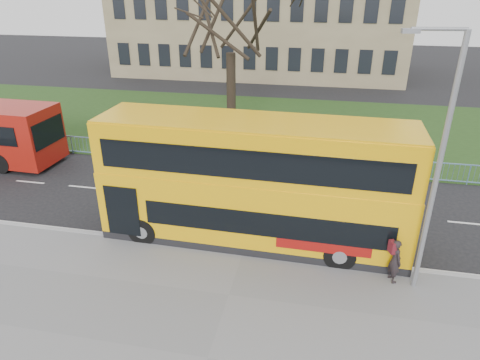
# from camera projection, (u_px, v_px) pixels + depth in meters

# --- Properties ---
(ground) EXTENTS (120.00, 120.00, 0.00)m
(ground) POSITION_uv_depth(u_px,v_px,m) (251.00, 232.00, 17.68)
(ground) COLOR black
(ground) RESTS_ON ground
(pavement) EXTENTS (80.00, 10.50, 0.12)m
(pavement) POSITION_uv_depth(u_px,v_px,m) (208.00, 359.00, 11.66)
(pavement) COLOR slate
(pavement) RESTS_ON ground
(kerb) EXTENTS (80.00, 0.20, 0.14)m
(kerb) POSITION_uv_depth(u_px,v_px,m) (244.00, 252.00, 16.28)
(kerb) COLOR #969699
(kerb) RESTS_ON ground
(grass_verge) EXTENTS (80.00, 15.40, 0.08)m
(grass_verge) POSITION_uv_depth(u_px,v_px,m) (286.00, 126.00, 30.36)
(grass_verge) COLOR #1E3B15
(grass_verge) RESTS_ON ground
(guard_railing) EXTENTS (40.00, 0.12, 1.10)m
(guard_railing) POSITION_uv_depth(u_px,v_px,m) (272.00, 160.00, 23.31)
(guard_railing) COLOR #6991BA
(guard_railing) RESTS_ON ground
(bare_tree) EXTENTS (9.25, 9.25, 13.22)m
(bare_tree) POSITION_uv_depth(u_px,v_px,m) (231.00, 34.00, 24.25)
(bare_tree) COLOR black
(bare_tree) RESTS_ON grass_verge
(civic_building) EXTENTS (30.00, 15.00, 14.00)m
(civic_building) POSITION_uv_depth(u_px,v_px,m) (262.00, 5.00, 46.66)
(civic_building) COLOR #78684C
(civic_building) RESTS_ON ground
(yellow_bus) EXTENTS (11.69, 3.02, 4.87)m
(yellow_bus) POSITION_uv_depth(u_px,v_px,m) (254.00, 180.00, 16.08)
(yellow_bus) COLOR #F0AD0A
(yellow_bus) RESTS_ON ground
(pedestrian) EXTENTS (0.57, 0.68, 1.60)m
(pedestrian) POSITION_uv_depth(u_px,v_px,m) (395.00, 261.00, 14.33)
(pedestrian) COLOR black
(pedestrian) RESTS_ON pavement
(street_lamp) EXTENTS (1.74, 0.38, 8.24)m
(street_lamp) POSITION_uv_depth(u_px,v_px,m) (436.00, 162.00, 12.49)
(street_lamp) COLOR gray
(street_lamp) RESTS_ON pavement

